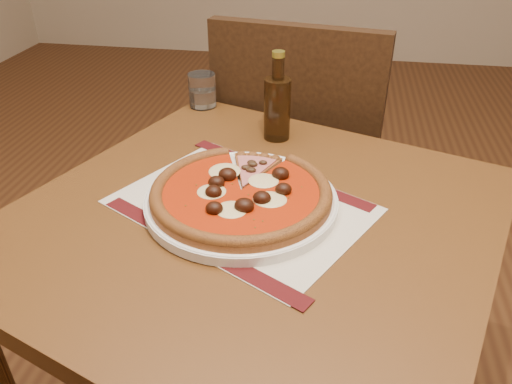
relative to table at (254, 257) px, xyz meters
The scene contains 8 objects.
table is the anchor object (origin of this frame).
chair_far 0.61m from the table, 86.21° to the left, with size 0.52×0.52×0.96m.
placemat 0.11m from the table, 149.03° to the left, with size 0.43×0.31×0.00m, color beige.
plate 0.12m from the table, 149.03° to the left, with size 0.35×0.35×0.02m, color white.
pizza 0.14m from the table, 149.84° to the left, with size 0.32×0.32×0.04m.
ham_slice 0.16m from the table, 101.02° to the left, with size 0.10×0.14×0.02m.
water_glass 0.53m from the table, 115.10° to the left, with size 0.07×0.07×0.09m, color white.
bottle 0.36m from the table, 90.34° to the left, with size 0.06×0.06×0.20m.
Camera 1 is at (0.20, -1.14, 1.25)m, focal length 35.00 mm.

